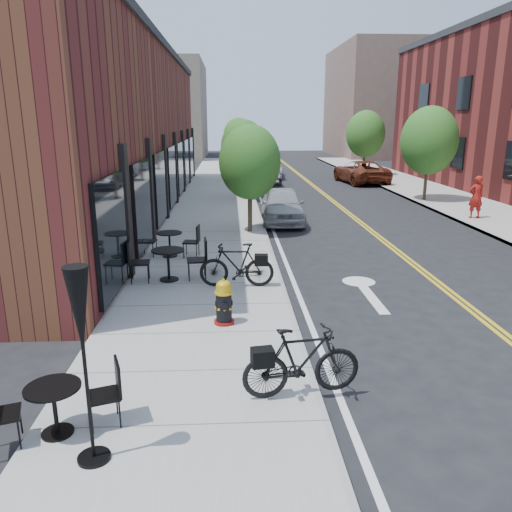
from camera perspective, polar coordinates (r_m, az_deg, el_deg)
name	(u,v)px	position (r m, az deg, el deg)	size (l,w,h in m)	color
ground	(300,336)	(9.86, 5.01, -9.10)	(120.00, 120.00, 0.00)	black
sidewalk_near	(213,227)	(19.31, -4.96, 3.30)	(4.00, 70.00, 0.12)	#9E9B93
building_near	(111,133)	(23.47, -16.20, 13.36)	(5.00, 28.00, 7.00)	#4E1919
bg_building_left	(167,111)	(57.28, -10.08, 16.03)	(8.00, 14.00, 10.00)	#726656
bg_building_right	(380,102)	(61.41, 13.99, 16.70)	(10.00, 16.00, 12.00)	brown
tree_near_a	(250,162)	(17.96, -0.71, 10.66)	(2.20, 2.20, 3.81)	#382B1E
tree_near_b	(244,147)	(25.93, -1.44, 12.33)	(2.30, 2.30, 3.98)	#382B1E
tree_near_c	(240,144)	(33.92, -1.82, 12.72)	(2.10, 2.10, 3.67)	#382B1E
tree_near_d	(238,136)	(41.91, -2.07, 13.57)	(2.40, 2.40, 4.11)	#382B1E
tree_far_b	(429,141)	(26.80, 19.19, 12.34)	(2.80, 2.80, 4.62)	#382B1E
tree_far_c	(365,134)	(38.20, 12.40, 13.47)	(2.80, 2.80, 4.62)	#382B1E
fire_hydrant	(224,302)	(9.96, -3.70, -5.31)	(0.44, 0.44, 0.93)	maroon
bicycle_left	(237,265)	(12.09, -2.23, -1.03)	(0.51, 1.81, 1.09)	black
bicycle_right	(302,361)	(7.47, 5.27, -11.91)	(0.50, 1.78, 1.07)	black
bistro_set_a	(54,403)	(7.13, -22.06, -15.31)	(1.67, 0.92, 0.88)	black
bistro_set_b	(168,260)	(12.76, -9.99, -0.48)	(1.96, 0.92, 1.04)	black
bistro_set_c	(169,241)	(15.01, -9.86, 1.73)	(1.79, 0.85, 0.95)	black
patio_umbrella	(81,325)	(5.93, -19.38, -7.47)	(0.39, 0.39, 2.42)	black
parked_car_a	(282,205)	(20.42, 3.01, 5.83)	(1.67, 4.14, 1.41)	#A0A3A8
parked_car_b	(264,175)	(31.65, 0.87, 9.24)	(1.51, 4.33, 1.43)	black
parked_car_c	(266,166)	(36.77, 1.13, 10.25)	(2.29, 5.63, 1.64)	silver
parked_car_far	(361,172)	(34.10, 11.87, 9.40)	(2.44, 5.29, 1.47)	maroon
pedestrian	(476,197)	(22.53, 23.84, 6.19)	(0.64, 0.42, 1.75)	#A01B15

